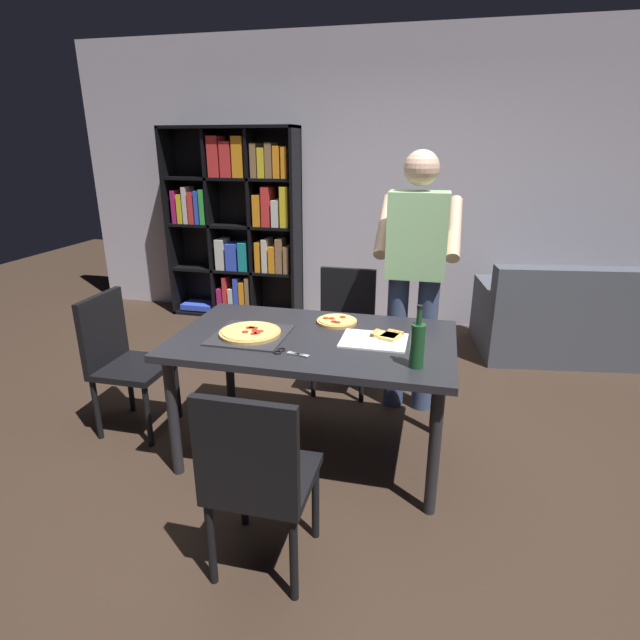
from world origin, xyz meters
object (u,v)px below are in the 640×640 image
dining_table (314,349)px  chair_near_camera (257,474)px  couch (582,323)px  kitchen_scissors (286,352)px  chair_left_end (121,355)px  wine_bottle (417,344)px  bookshelf (238,223)px  chair_far_side (345,322)px  person_serving_pizza (415,269)px  second_pizza_plain (337,321)px  pepperoni_pizza_on_tray (250,333)px

dining_table → chair_near_camera: 0.97m
couch → kitchen_scissors: couch is taller
dining_table → chair_near_camera: bearing=-90.0°
dining_table → chair_left_end: size_ratio=1.74×
wine_bottle → dining_table: bearing=154.9°
couch → kitchen_scissors: bearing=-131.6°
bookshelf → chair_far_side: bearing=-45.2°
kitchen_scissors → chair_far_side: bearing=86.1°
person_serving_pizza → second_pizza_plain: bearing=-132.3°
chair_left_end → pepperoni_pizza_on_tray: bearing=-4.4°
chair_far_side → pepperoni_pizza_on_tray: bearing=-109.1°
couch → person_serving_pizza: person_serving_pizza is taller
chair_left_end → couch: 3.75m
kitchen_scissors → second_pizza_plain: second_pizza_plain is taller
chair_near_camera → kitchen_scissors: chair_near_camera is taller
couch → bookshelf: (-3.32, 0.39, 0.69)m
chair_far_side → bookshelf: bearing=134.8°
chair_near_camera → chair_left_end: size_ratio=1.00×
pepperoni_pizza_on_tray → kitchen_scissors: 0.33m
couch → pepperoni_pizza_on_tray: (-2.26, -2.06, 0.46)m
chair_near_camera → chair_left_end: 1.59m
chair_near_camera → bookshelf: (-1.41, 3.33, 0.48)m
couch → kitchen_scissors: size_ratio=9.11×
chair_far_side → second_pizza_plain: size_ratio=3.67×
chair_near_camera → couch: size_ratio=0.50×
chair_far_side → chair_left_end: bearing=-143.1°
couch → pepperoni_pizza_on_tray: couch is taller
bookshelf → pepperoni_pizza_on_tray: bearing=-66.6°
bookshelf → person_serving_pizza: bookshelf is taller
chair_far_side → couch: bearing=28.5°
person_serving_pizza → wine_bottle: size_ratio=5.54×
chair_near_camera → wine_bottle: size_ratio=2.85×
wine_bottle → chair_far_side: bearing=115.5°
chair_near_camera → bookshelf: bookshelf is taller
person_serving_pizza → wine_bottle: (0.08, -1.01, -0.13)m
chair_near_camera → bookshelf: 3.65m
dining_table → couch: 2.78m
dining_table → chair_near_camera: (-0.00, -0.95, -0.16)m
chair_far_side → kitchen_scissors: 1.24m
pepperoni_pizza_on_tray → wine_bottle: wine_bottle is taller
chair_far_side → couch: 2.18m
chair_near_camera → person_serving_pizza: (0.51, 1.68, 0.49)m
person_serving_pizza → second_pizza_plain: (-0.43, -0.47, -0.24)m
chair_far_side → wine_bottle: 1.40m
bookshelf → person_serving_pizza: size_ratio=1.11×
dining_table → wine_bottle: 0.67m
pepperoni_pizza_on_tray → dining_table: bearing=11.1°
chair_left_end → second_pizza_plain: (1.35, 0.26, 0.25)m
second_pizza_plain → chair_far_side: bearing=96.5°
dining_table → person_serving_pizza: bearing=55.3°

